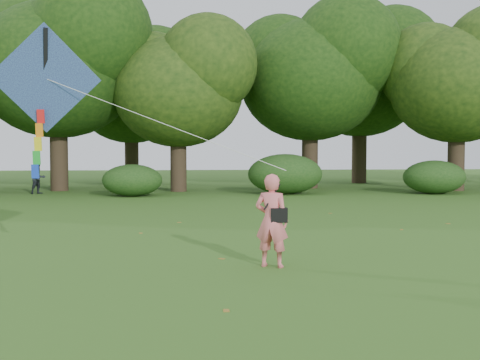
{
  "coord_description": "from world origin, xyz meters",
  "views": [
    {
      "loc": [
        -1.44,
        -9.89,
        2.13
      ],
      "look_at": [
        -0.45,
        2.0,
        1.5
      ],
      "focal_mm": 45.0,
      "sensor_mm": 36.0,
      "label": 1
    }
  ],
  "objects": [
    {
      "name": "man_kite_flyer",
      "position": [
        0.02,
        0.73,
        0.84
      ],
      "size": [
        0.72,
        0.62,
        1.68
      ],
      "primitive_type": "imported",
      "rotation": [
        0.0,
        0.0,
        2.71
      ],
      "color": "#ED6F75",
      "rests_on": "ground"
    },
    {
      "name": "fallen_leaves",
      "position": [
        1.05,
        2.98,
        0.01
      ],
      "size": [
        10.98,
        13.39,
        0.01
      ],
      "color": "olive",
      "rests_on": "ground"
    },
    {
      "name": "crossbody_bag",
      "position": [
        0.13,
        0.7,
        0.95
      ],
      "size": [
        0.43,
        0.2,
        0.69
      ],
      "color": "black",
      "rests_on": "ground"
    },
    {
      "name": "tree_line",
      "position": [
        1.67,
        22.88,
        5.6
      ],
      "size": [
        54.7,
        15.3,
        9.48
      ],
      "color": "#3A2D1E",
      "rests_on": "ground"
    },
    {
      "name": "shrub_band",
      "position": [
        -0.72,
        17.6,
        0.86
      ],
      "size": [
        39.15,
        3.22,
        1.88
      ],
      "color": "#264919",
      "rests_on": "ground"
    },
    {
      "name": "ground",
      "position": [
        0.0,
        0.0,
        0.0
      ],
      "size": [
        100.0,
        100.0,
        0.0
      ],
      "primitive_type": "plane",
      "color": "#265114",
      "rests_on": "ground"
    },
    {
      "name": "flying_kite",
      "position": [
        -4.13,
        1.74,
        3.38
      ],
      "size": [
        5.44,
        1.39,
        2.89
      ],
      "color": "#2641A7",
      "rests_on": "ground"
    },
    {
      "name": "bystander_left",
      "position": [
        -8.52,
        18.89,
        0.74
      ],
      "size": [
        0.9,
        0.9,
        1.48
      ],
      "primitive_type": "imported",
      "rotation": [
        0.0,
        0.0,
        0.79
      ],
      "color": "#23282E",
      "rests_on": "ground"
    }
  ]
}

